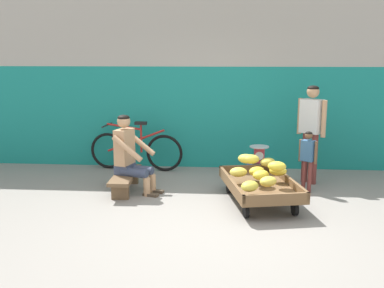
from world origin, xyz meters
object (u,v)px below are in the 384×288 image
object	(u,v)px
bicycle_near_left	(136,150)
weighing_scale	(259,155)
banana_cart	(260,186)
plastic_crate	(258,174)
customer_child	(308,155)
customer_adult	(311,123)
vendor_seated	(130,154)
low_bench	(125,178)

from	to	relation	value
bicycle_near_left	weighing_scale	bearing A→B (deg)	-17.53
weighing_scale	bicycle_near_left	xyz separation A→B (m)	(-2.08, 0.66, -0.10)
banana_cart	weighing_scale	size ratio (longest dim) A/B	5.27
banana_cart	plastic_crate	bearing A→B (deg)	86.82
customer_child	weighing_scale	bearing A→B (deg)	149.68
customer_adult	vendor_seated	bearing A→B (deg)	-166.14
low_bench	bicycle_near_left	bearing A→B (deg)	94.19
plastic_crate	customer_child	xyz separation A→B (m)	(0.67, -0.39, 0.41)
vendor_seated	bicycle_near_left	distance (m)	1.28
customer_adult	customer_child	distance (m)	0.62
weighing_scale	customer_adult	bearing A→B (deg)	5.55
vendor_seated	customer_child	xyz separation A→B (m)	(2.58, 0.20, -0.01)
low_bench	plastic_crate	bearing A→B (deg)	15.80
plastic_crate	banana_cart	bearing A→B (deg)	-93.18
banana_cart	plastic_crate	distance (m)	0.98
customer_adult	weighing_scale	bearing A→B (deg)	-174.45
weighing_scale	customer_child	distance (m)	0.79
plastic_crate	weighing_scale	size ratio (longest dim) A/B	1.20
weighing_scale	banana_cart	bearing A→B (deg)	-93.19
vendor_seated	plastic_crate	xyz separation A→B (m)	(1.91, 0.59, -0.42)
banana_cart	vendor_seated	bearing A→B (deg)	168.19
low_bench	bicycle_near_left	world-z (taller)	bicycle_near_left
bicycle_near_left	customer_adult	xyz separation A→B (m)	(2.87, -0.58, 0.60)
low_bench	weighing_scale	xyz separation A→B (m)	(1.99, 0.56, 0.25)
weighing_scale	plastic_crate	bearing A→B (deg)	90.00
low_bench	vendor_seated	size ratio (longest dim) A/B	0.97
banana_cart	customer_adult	world-z (taller)	customer_adult
plastic_crate	customer_child	size ratio (longest dim) A/B	0.40
banana_cart	customer_child	world-z (taller)	customer_child
customer_adult	customer_child	world-z (taller)	customer_adult
bicycle_near_left	customer_adult	bearing A→B (deg)	-11.44
banana_cart	customer_child	size ratio (longest dim) A/B	1.75
low_bench	customer_child	world-z (taller)	customer_child
low_bench	plastic_crate	size ratio (longest dim) A/B	3.08
weighing_scale	customer_child	xyz separation A→B (m)	(0.67, -0.39, 0.10)
vendor_seated	weighing_scale	xyz separation A→B (m)	(1.91, 0.59, -0.11)
vendor_seated	weighing_scale	size ratio (longest dim) A/B	3.80
banana_cart	low_bench	world-z (taller)	banana_cart
plastic_crate	customer_child	world-z (taller)	customer_child
low_bench	customer_adult	bearing A→B (deg)	12.95
vendor_seated	plastic_crate	distance (m)	2.04
bicycle_near_left	vendor_seated	bearing A→B (deg)	-82.08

